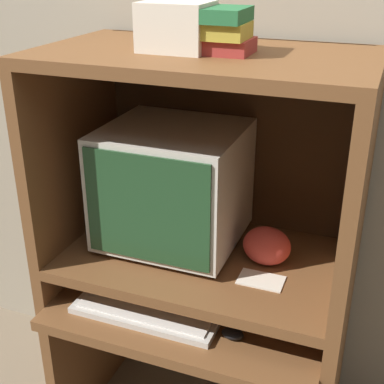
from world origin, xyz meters
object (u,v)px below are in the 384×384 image
Objects in this scene: mouse at (233,334)px; snack_bag at (267,246)px; crt_monitor at (173,185)px; keyboard at (146,312)px; book_stack at (214,30)px; storage_box at (177,26)px.

snack_bag is at bearing 80.65° from mouse.
crt_monitor is at bearing 175.18° from snack_bag.
snack_bag reaches higher than keyboard.
snack_bag is (0.33, 0.22, 0.19)m from keyboard.
book_stack is (0.16, -0.07, 0.52)m from crt_monitor.
storage_box reaches higher than book_stack.
keyboard is at bearing 178.96° from mouse.
mouse is 0.88m from book_stack.
keyboard is 0.44m from snack_bag.
mouse reaches higher than keyboard.
storage_box is at bearing -170.50° from snack_bag.
storage_box is at bearing 75.94° from keyboard.
crt_monitor is 0.51m from mouse.
book_stack reaches higher than snack_bag.
keyboard is 0.88m from book_stack.
keyboard is 2.52× the size of storage_box.
book_stack is 0.11m from storage_box.
book_stack reaches higher than crt_monitor.
storage_box is at bearing -178.88° from book_stack.
snack_bag is 0.82× the size of storage_box.
snack_bag is (0.04, 0.23, 0.19)m from mouse.
snack_bag is 0.73m from storage_box.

